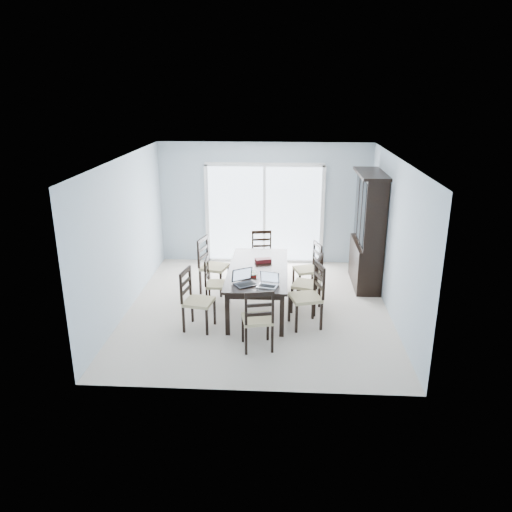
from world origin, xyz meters
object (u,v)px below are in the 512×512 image
(chair_right_mid, at_px, (312,278))
(laptop_silver, at_px, (267,284))
(chair_right_near, at_px, (312,289))
(chair_left_near, at_px, (193,293))
(chair_right_far, at_px, (311,263))
(cell_phone, at_px, (260,291))
(china_hutch, at_px, (368,232))
(laptop_dark, at_px, (246,281))
(chair_end_near, at_px, (258,313))
(chair_left_mid, at_px, (213,277))
(game_box, at_px, (263,261))
(dining_table, at_px, (258,272))
(chair_end_far, at_px, (262,249))
(chair_left_far, at_px, (209,259))
(hot_tub, at_px, (232,229))

(chair_right_mid, height_order, laptop_silver, chair_right_mid)
(chair_right_near, bearing_deg, laptop_silver, 92.24)
(chair_left_near, relative_size, chair_right_far, 1.02)
(chair_left_near, distance_m, cell_phone, 1.11)
(china_hutch, xyz_separation_m, cell_phone, (-1.94, -2.25, -0.32))
(laptop_dark, bearing_deg, chair_right_far, 23.53)
(chair_right_mid, xyz_separation_m, chair_end_near, (-0.84, -1.42, -0.02))
(chair_right_far, bearing_deg, laptop_silver, 137.84)
(chair_left_mid, distance_m, cell_phone, 1.37)
(chair_left_mid, bearing_deg, cell_phone, 39.34)
(chair_end_near, bearing_deg, laptop_silver, 68.69)
(chair_left_mid, xyz_separation_m, cell_phone, (0.88, -1.03, 0.21))
(laptop_dark, xyz_separation_m, cell_phone, (0.23, -0.23, -0.05))
(chair_right_near, distance_m, game_box, 1.21)
(chair_left_mid, relative_size, chair_right_mid, 0.89)
(dining_table, distance_m, chair_end_far, 1.61)
(chair_left_near, bearing_deg, chair_left_far, -170.91)
(laptop_silver, bearing_deg, game_box, 110.38)
(chair_right_mid, relative_size, laptop_silver, 3.33)
(chair_end_near, relative_size, laptop_dark, 2.66)
(laptop_silver, bearing_deg, chair_end_far, 109.04)
(dining_table, height_order, chair_left_near, chair_left_near)
(laptop_dark, bearing_deg, chair_left_far, 86.82)
(chair_right_mid, distance_m, hot_tub, 3.89)
(chair_left_far, xyz_separation_m, hot_tub, (0.14, 2.70, -0.17))
(chair_right_mid, distance_m, laptop_silver, 1.09)
(cell_phone, bearing_deg, chair_end_far, 121.08)
(chair_left_mid, distance_m, chair_end_near, 1.73)
(chair_right_far, bearing_deg, hot_tub, 16.97)
(chair_right_mid, relative_size, hot_tub, 0.64)
(china_hutch, xyz_separation_m, laptop_dark, (-2.17, -2.02, -0.26))
(china_hutch, distance_m, chair_right_mid, 1.76)
(chair_left_far, height_order, chair_right_mid, chair_left_far)
(chair_left_mid, height_order, cell_phone, chair_left_mid)
(chair_end_far, bearing_deg, chair_left_far, 34.01)
(dining_table, distance_m, chair_left_mid, 0.80)
(laptop_silver, distance_m, hot_tub, 4.38)
(chair_left_mid, relative_size, cell_phone, 10.02)
(chair_left_far, height_order, hot_tub, chair_left_far)
(chair_left_far, distance_m, hot_tub, 2.70)
(chair_left_mid, height_order, chair_end_near, chair_end_near)
(dining_table, relative_size, cell_phone, 21.24)
(chair_right_mid, height_order, game_box, chair_right_mid)
(dining_table, bearing_deg, chair_left_near, -141.25)
(chair_end_far, height_order, cell_phone, chair_end_far)
(chair_left_mid, bearing_deg, chair_right_far, 112.64)
(chair_end_near, height_order, laptop_dark, chair_end_near)
(chair_end_far, bearing_deg, chair_right_mid, 111.02)
(chair_right_mid, bearing_deg, chair_left_near, 127.07)
(chair_left_far, distance_m, chair_right_near, 2.27)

